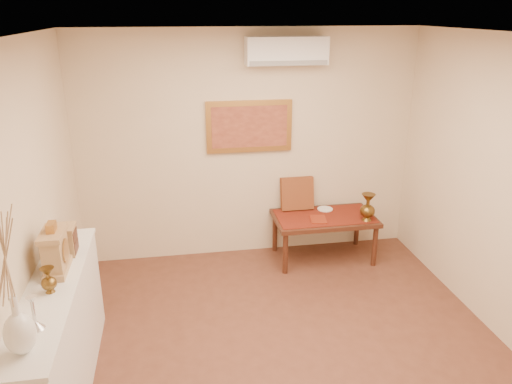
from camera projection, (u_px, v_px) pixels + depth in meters
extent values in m
plane|color=brown|center=(291.00, 367.00, 4.27)|extent=(4.50, 4.50, 0.00)
plane|color=white|center=(301.00, 37.00, 3.34)|extent=(4.50, 4.50, 0.00)
cube|color=beige|center=(249.00, 147.00, 5.88)|extent=(4.00, 0.02, 2.70)
cube|color=beige|center=(17.00, 242.00, 3.48)|extent=(0.02, 4.50, 2.70)
cube|color=maroon|center=(324.00, 216.00, 5.95)|extent=(1.14, 0.59, 0.01)
cylinder|color=white|center=(325.00, 209.00, 6.13)|extent=(0.19, 0.19, 0.01)
cube|color=maroon|center=(318.00, 219.00, 5.83)|extent=(0.22, 0.28, 0.01)
cube|color=#5B1512|center=(297.00, 193.00, 6.10)|extent=(0.40, 0.18, 0.41)
cube|color=white|center=(61.00, 344.00, 3.81)|extent=(0.35, 2.00, 0.95)
cube|color=white|center=(52.00, 288.00, 3.64)|extent=(0.37, 2.02, 0.03)
cube|color=tan|center=(58.00, 269.00, 3.83)|extent=(0.16, 0.36, 0.05)
cube|color=tan|center=(55.00, 251.00, 3.78)|extent=(0.14, 0.30, 0.25)
cylinder|color=beige|center=(65.00, 250.00, 3.79)|extent=(0.01, 0.17, 0.17)
cylinder|color=#AF7A38|center=(66.00, 250.00, 3.79)|extent=(0.01, 0.19, 0.19)
cube|color=tan|center=(52.00, 234.00, 3.73)|extent=(0.17, 0.34, 0.04)
cube|color=#AF7A38|center=(51.00, 227.00, 3.71)|extent=(0.06, 0.11, 0.07)
cube|color=tan|center=(66.00, 241.00, 4.08)|extent=(0.15, 0.20, 0.22)
cube|color=#462215|center=(77.00, 246.00, 4.11)|extent=(0.01, 0.17, 0.09)
cube|color=#462215|center=(75.00, 235.00, 4.08)|extent=(0.01, 0.17, 0.09)
cube|color=tan|center=(64.00, 228.00, 4.04)|extent=(0.16, 0.21, 0.02)
cube|color=#462215|center=(324.00, 218.00, 5.96)|extent=(1.20, 0.70, 0.05)
cylinder|color=#462215|center=(285.00, 253.00, 5.70)|extent=(0.06, 0.06, 0.50)
cylinder|color=#462215|center=(375.00, 246.00, 5.88)|extent=(0.06, 0.06, 0.50)
cylinder|color=#462215|center=(275.00, 232.00, 6.24)|extent=(0.06, 0.06, 0.50)
cylinder|color=#462215|center=(357.00, 226.00, 6.41)|extent=(0.06, 0.06, 0.50)
cube|color=#AF7A38|center=(249.00, 126.00, 5.77)|extent=(1.00, 0.05, 0.60)
cube|color=#A35438|center=(250.00, 127.00, 5.75)|extent=(0.88, 0.01, 0.48)
cube|color=white|center=(287.00, 51.00, 5.45)|extent=(0.90, 0.24, 0.30)
cube|color=gray|center=(289.00, 63.00, 5.38)|extent=(0.86, 0.02, 0.05)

